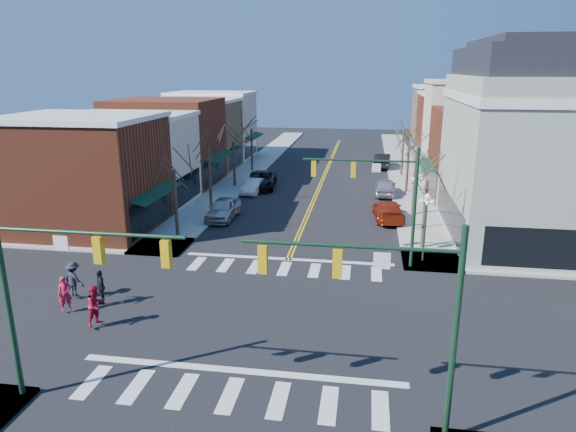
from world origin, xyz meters
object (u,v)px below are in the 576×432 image
at_px(victorian_corner, 549,143).
at_px(lamppost_midblock, 417,191).
at_px(pedestrian_red_a, 65,294).
at_px(pedestrian_red_b, 96,305).
at_px(car_left_near, 223,209).
at_px(lamppost_corner, 426,216).
at_px(car_left_far, 261,180).
at_px(car_right_far, 382,161).
at_px(car_right_mid, 385,187).
at_px(pedestrian_dark_a, 100,287).
at_px(pedestrian_dark_b, 74,279).
at_px(car_left_mid, 253,186).
at_px(car_right_near, 388,211).

bearing_deg(victorian_corner, lamppost_midblock, 176.55).
bearing_deg(pedestrian_red_a, pedestrian_red_b, -63.91).
relative_size(car_left_near, pedestrian_red_a, 2.82).
bearing_deg(lamppost_midblock, lamppost_corner, -90.00).
distance_m(lamppost_corner, lamppost_midblock, 6.50).
relative_size(car_left_far, car_right_far, 1.12).
bearing_deg(car_right_mid, pedestrian_dark_a, 62.22).
xyz_separation_m(car_right_mid, pedestrian_dark_b, (-16.40, -25.16, 0.27)).
bearing_deg(car_right_mid, pedestrian_dark_b, 58.78).
relative_size(car_right_mid, pedestrian_dark_a, 2.70).
distance_m(car_left_far, pedestrian_red_a, 28.17).
relative_size(lamppost_midblock, car_left_mid, 1.07).
bearing_deg(car_left_mid, lamppost_midblock, -30.92).
relative_size(car_left_far, car_right_near, 1.11).
relative_size(car_left_near, car_right_far, 0.93).
relative_size(victorian_corner, lamppost_midblock, 3.29).
relative_size(car_left_far, pedestrian_dark_a, 3.33).
xyz_separation_m(car_right_mid, pedestrian_dark_a, (-14.64, -25.72, 0.22)).
relative_size(pedestrian_red_a, pedestrian_dark_a, 0.98).
distance_m(car_right_mid, pedestrian_red_a, 31.11).
xyz_separation_m(victorian_corner, lamppost_corner, (-8.30, -6.00, -3.70)).
bearing_deg(pedestrian_dark_a, pedestrian_red_b, -13.04).
bearing_deg(lamppost_midblock, car_left_mid, 145.72).
height_order(victorian_corner, pedestrian_red_b, victorian_corner).
bearing_deg(pedestrian_red_b, car_left_mid, 18.61).
bearing_deg(pedestrian_dark_a, car_left_far, 137.84).
bearing_deg(car_left_near, car_right_near, 9.06).
height_order(car_left_far, car_right_far, car_right_far).
xyz_separation_m(car_right_near, pedestrian_dark_a, (-14.64, -17.53, 0.26)).
bearing_deg(pedestrian_red_b, car_right_near, -13.43).
distance_m(victorian_corner, car_right_mid, 16.17).
bearing_deg(car_left_near, car_right_far, 63.08).
xyz_separation_m(car_right_near, car_right_far, (0.00, 22.08, 0.10)).
bearing_deg(victorian_corner, pedestrian_dark_b, -152.20).
distance_m(car_left_far, car_right_far, 17.53).
distance_m(car_right_mid, car_right_far, 13.89).
bearing_deg(pedestrian_red_a, car_right_far, 31.47).
bearing_deg(lamppost_corner, car_right_near, 101.31).
distance_m(lamppost_midblock, pedestrian_red_a, 23.99).
height_order(lamppost_corner, pedestrian_dark_b, lamppost_corner).
bearing_deg(car_left_far, car_right_near, -43.31).
bearing_deg(lamppost_midblock, car_right_far, 94.19).
xyz_separation_m(victorian_corner, car_right_near, (-10.10, 3.00, -5.90)).
height_order(victorian_corner, car_right_far, victorian_corner).
bearing_deg(lamppost_midblock, victorian_corner, -3.45).
distance_m(lamppost_midblock, car_right_near, 3.79).
height_order(car_right_near, pedestrian_red_a, pedestrian_red_a).
relative_size(car_right_far, pedestrian_red_a, 3.03).
xyz_separation_m(victorian_corner, pedestrian_red_b, (-23.81, -16.66, -5.55)).
height_order(car_right_near, car_right_mid, car_right_mid).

